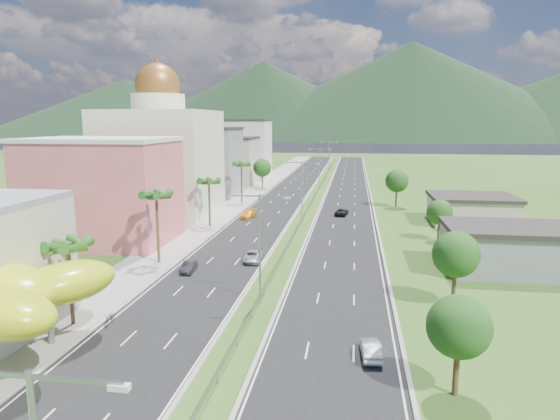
% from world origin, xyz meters
% --- Properties ---
extents(ground, '(500.00, 500.00, 0.00)m').
position_xyz_m(ground, '(0.00, 0.00, 0.00)').
color(ground, '#2D5119').
rests_on(ground, ground).
extents(road_left, '(11.00, 260.00, 0.04)m').
position_xyz_m(road_left, '(-7.50, 90.00, 0.02)').
color(road_left, black).
rests_on(road_left, ground).
extents(road_right, '(11.00, 260.00, 0.04)m').
position_xyz_m(road_right, '(7.50, 90.00, 0.02)').
color(road_right, black).
rests_on(road_right, ground).
extents(sidewalk_left, '(7.00, 260.00, 0.12)m').
position_xyz_m(sidewalk_left, '(-17.00, 90.00, 0.06)').
color(sidewalk_left, gray).
rests_on(sidewalk_left, ground).
extents(median_guardrail, '(0.10, 216.06, 0.76)m').
position_xyz_m(median_guardrail, '(0.00, 71.99, 0.62)').
color(median_guardrail, gray).
rests_on(median_guardrail, ground).
extents(streetlight_median_b, '(6.04, 0.25, 11.00)m').
position_xyz_m(streetlight_median_b, '(0.00, 10.00, 6.75)').
color(streetlight_median_b, gray).
rests_on(streetlight_median_b, ground).
extents(streetlight_median_c, '(6.04, 0.25, 11.00)m').
position_xyz_m(streetlight_median_c, '(0.00, 50.00, 6.75)').
color(streetlight_median_c, gray).
rests_on(streetlight_median_c, ground).
extents(streetlight_median_d, '(6.04, 0.25, 11.00)m').
position_xyz_m(streetlight_median_d, '(0.00, 95.00, 6.75)').
color(streetlight_median_d, gray).
rests_on(streetlight_median_d, ground).
extents(streetlight_median_e, '(6.04, 0.25, 11.00)m').
position_xyz_m(streetlight_median_e, '(0.00, 140.00, 6.75)').
color(streetlight_median_e, gray).
rests_on(streetlight_median_e, ground).
extents(pink_shophouse, '(20.00, 15.00, 15.00)m').
position_xyz_m(pink_shophouse, '(-28.00, 32.00, 7.50)').
color(pink_shophouse, '#CE5C54').
rests_on(pink_shophouse, ground).
extents(domed_building, '(20.00, 20.00, 28.70)m').
position_xyz_m(domed_building, '(-28.00, 55.00, 11.35)').
color(domed_building, beige).
rests_on(domed_building, ground).
extents(midrise_grey, '(16.00, 15.00, 16.00)m').
position_xyz_m(midrise_grey, '(-27.00, 80.00, 8.00)').
color(midrise_grey, gray).
rests_on(midrise_grey, ground).
extents(midrise_beige, '(16.00, 15.00, 13.00)m').
position_xyz_m(midrise_beige, '(-27.00, 102.00, 6.50)').
color(midrise_beige, '#BAB399').
rests_on(midrise_beige, ground).
extents(midrise_white, '(16.00, 15.00, 18.00)m').
position_xyz_m(midrise_white, '(-27.00, 125.00, 9.00)').
color(midrise_white, silver).
rests_on(midrise_white, ground).
extents(shed_near, '(15.00, 10.00, 5.00)m').
position_xyz_m(shed_near, '(28.00, 25.00, 2.50)').
color(shed_near, gray).
rests_on(shed_near, ground).
extents(shed_far, '(14.00, 12.00, 4.40)m').
position_xyz_m(shed_far, '(30.00, 55.00, 2.20)').
color(shed_far, '#BAB399').
rests_on(shed_far, ground).
extents(palm_tree_b, '(3.60, 3.60, 8.10)m').
position_xyz_m(palm_tree_b, '(-15.50, 2.00, 7.06)').
color(palm_tree_b, '#47301C').
rests_on(palm_tree_b, ground).
extents(palm_tree_c, '(3.60, 3.60, 9.60)m').
position_xyz_m(palm_tree_c, '(-15.50, 22.00, 8.50)').
color(palm_tree_c, '#47301C').
rests_on(palm_tree_c, ground).
extents(palm_tree_d, '(3.60, 3.60, 8.60)m').
position_xyz_m(palm_tree_d, '(-15.50, 45.00, 7.54)').
color(palm_tree_d, '#47301C').
rests_on(palm_tree_d, ground).
extents(palm_tree_e, '(3.60, 3.60, 9.40)m').
position_xyz_m(palm_tree_e, '(-15.50, 70.00, 8.31)').
color(palm_tree_e, '#47301C').
rests_on(palm_tree_e, ground).
extents(leafy_tree_lfar, '(4.90, 4.90, 8.05)m').
position_xyz_m(leafy_tree_lfar, '(-15.50, 95.00, 5.58)').
color(leafy_tree_lfar, '#47301C').
rests_on(leafy_tree_lfar, ground).
extents(leafy_tree_ra, '(4.20, 4.20, 6.90)m').
position_xyz_m(leafy_tree_ra, '(16.00, -5.00, 4.78)').
color(leafy_tree_ra, '#47301C').
rests_on(leafy_tree_ra, ground).
extents(leafy_tree_rb, '(4.55, 4.55, 7.47)m').
position_xyz_m(leafy_tree_rb, '(19.00, 12.00, 5.18)').
color(leafy_tree_rb, '#47301C').
rests_on(leafy_tree_rb, ground).
extents(leafy_tree_rc, '(3.85, 3.85, 6.33)m').
position_xyz_m(leafy_tree_rc, '(22.00, 40.00, 4.37)').
color(leafy_tree_rc, '#47301C').
rests_on(leafy_tree_rc, ground).
extents(leafy_tree_rd, '(4.90, 4.90, 8.05)m').
position_xyz_m(leafy_tree_rd, '(18.00, 70.00, 5.58)').
color(leafy_tree_rd, '#47301C').
rests_on(leafy_tree_rd, ground).
extents(mountain_ridge, '(860.00, 140.00, 90.00)m').
position_xyz_m(mountain_ridge, '(60.00, 450.00, 0.00)').
color(mountain_ridge, black).
rests_on(mountain_ridge, ground).
extents(car_dark_left, '(1.63, 3.94, 1.27)m').
position_xyz_m(car_dark_left, '(-10.42, 18.81, 0.67)').
color(car_dark_left, black).
rests_on(car_dark_left, road_left).
extents(car_silver_mid_left, '(2.63, 4.99, 1.34)m').
position_xyz_m(car_silver_mid_left, '(-3.66, 24.38, 0.71)').
color(car_silver_mid_left, '#989C9F').
rests_on(car_silver_mid_left, road_left).
extents(car_yellow_far_left, '(2.71, 5.30, 1.47)m').
position_xyz_m(car_yellow_far_left, '(-10.50, 53.25, 0.78)').
color(car_yellow_far_left, gold).
rests_on(car_yellow_far_left, road_left).
extents(car_silver_right, '(1.71, 4.09, 1.31)m').
position_xyz_m(car_silver_right, '(10.61, -0.44, 0.70)').
color(car_silver_right, '#AAAEB2').
rests_on(car_silver_right, road_right).
extents(car_dark_far_right, '(2.78, 4.91, 1.29)m').
position_xyz_m(car_dark_far_right, '(6.83, 58.51, 0.69)').
color(car_dark_far_right, black).
rests_on(car_dark_far_right, road_right).
extents(motorcycle, '(0.76, 2.06, 1.30)m').
position_xyz_m(motorcycle, '(-12.30, 2.56, 0.69)').
color(motorcycle, black).
rests_on(motorcycle, road_left).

